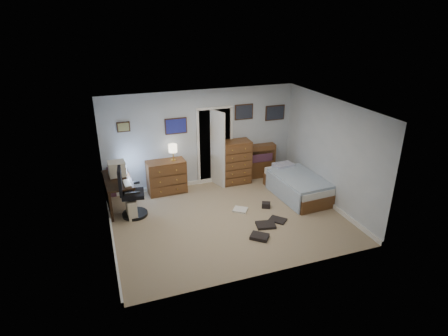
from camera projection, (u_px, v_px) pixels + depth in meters
The scene contains 15 objects.
floor at pixel (228, 219), 8.31m from camera, with size 5.00×4.00×0.02m, color tan.
computer_desk at pixel (114, 186), 8.54m from camera, with size 0.65×1.30×0.73m.
crt_monitor at pixel (117, 169), 8.57m from camera, with size 0.40×0.37×0.35m.
keyboard at pixel (127, 183), 8.25m from camera, with size 0.15×0.39×0.02m, color beige.
pc_tower at pixel (132, 208), 8.29m from camera, with size 0.22×0.42×0.44m.
office_chair at pixel (130, 198), 8.25m from camera, with size 0.63×0.63×1.17m.
media_stack at pixel (112, 181), 9.19m from camera, with size 0.16×0.16×0.78m, color maroon.
low_dresser at pixel (166, 177), 9.37m from camera, with size 0.95×0.47×0.84m, color brown.
table_lamp at pixel (173, 149), 9.16m from camera, with size 0.22×0.22×0.41m.
doorway at pixel (211, 143), 10.00m from camera, with size 0.96×1.12×2.05m.
tall_dresser at pixel (235, 162), 9.86m from camera, with size 0.79×0.46×1.16m, color brown.
headboard_bookcase at pixel (257, 161), 10.20m from camera, with size 1.04×0.30×0.93m.
bed at pixel (297, 185), 9.25m from camera, with size 1.07×1.87×0.60m.
wall_posters at pixel (223, 118), 9.52m from camera, with size 4.38×0.04×0.60m.
floor_clutter at pixel (262, 221), 8.13m from camera, with size 1.10×1.60×0.12m.
Camera 1 is at (-2.52, -6.77, 4.25)m, focal length 30.00 mm.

